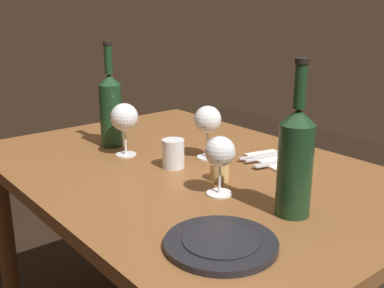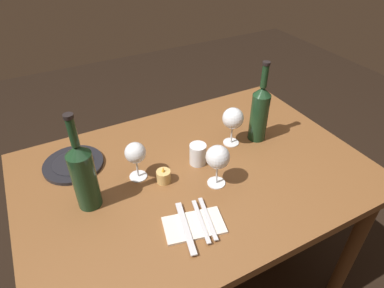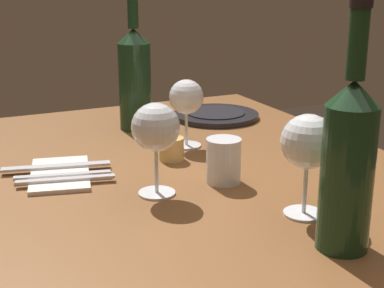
{
  "view_description": "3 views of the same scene",
  "coord_description": "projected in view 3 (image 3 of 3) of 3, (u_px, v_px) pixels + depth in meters",
  "views": [
    {
      "loc": [
        1.02,
        -0.82,
        1.21
      ],
      "look_at": [
        -0.05,
        0.05,
        0.79
      ],
      "focal_mm": 44.03,
      "sensor_mm": 36.0,
      "label": 1
    },
    {
      "loc": [
        0.46,
        0.84,
        1.58
      ],
      "look_at": [
        0.01,
        -0.01,
        0.86
      ],
      "focal_mm": 31.1,
      "sensor_mm": 36.0,
      "label": 2
    },
    {
      "loc": [
        -0.91,
        0.44,
        1.12
      ],
      "look_at": [
        -0.05,
        0.03,
        0.83
      ],
      "focal_mm": 53.47,
      "sensor_mm": 36.0,
      "label": 3
    }
  ],
  "objects": [
    {
      "name": "fork_outer",
      "position": [
        66.0,
        179.0,
        1.05
      ],
      "size": [
        0.05,
        0.18,
        0.0
      ],
      "color": "silver",
      "rests_on": "folded_napkin"
    },
    {
      "name": "wine_bottle",
      "position": [
        348.0,
        161.0,
        0.78
      ],
      "size": [
        0.07,
        0.07,
        0.35
      ],
      "color": "#19381E",
      "rests_on": "dining_table"
    },
    {
      "name": "fork_inner",
      "position": [
        63.0,
        175.0,
        1.08
      ],
      "size": [
        0.05,
        0.18,
        0.0
      ],
      "color": "silver",
      "rests_on": "folded_napkin"
    },
    {
      "name": "wine_glass_right",
      "position": [
        308.0,
        144.0,
        0.89
      ],
      "size": [
        0.09,
        0.09,
        0.17
      ],
      "color": "white",
      "rests_on": "dining_table"
    },
    {
      "name": "wine_bottle_second",
      "position": [
        135.0,
        76.0,
        1.39
      ],
      "size": [
        0.08,
        0.08,
        0.35
      ],
      "color": "#19381E",
      "rests_on": "dining_table"
    },
    {
      "name": "wine_glass_centre",
      "position": [
        156.0,
        129.0,
        0.98
      ],
      "size": [
        0.08,
        0.08,
        0.17
      ],
      "color": "white",
      "rests_on": "dining_table"
    },
    {
      "name": "dining_table",
      "position": [
        198.0,
        223.0,
        1.11
      ],
      "size": [
        1.3,
        0.9,
        0.74
      ],
      "color": "brown",
      "rests_on": "ground"
    },
    {
      "name": "folded_napkin",
      "position": [
        60.0,
        174.0,
        1.1
      ],
      "size": [
        0.21,
        0.15,
        0.01
      ],
      "color": "silver",
      "rests_on": "dining_table"
    },
    {
      "name": "votive_candle",
      "position": [
        170.0,
        150.0,
        1.19
      ],
      "size": [
        0.05,
        0.05,
        0.07
      ],
      "color": "#DBB266",
      "rests_on": "dining_table"
    },
    {
      "name": "water_tumbler",
      "position": [
        223.0,
        163.0,
        1.06
      ],
      "size": [
        0.07,
        0.07,
        0.08
      ],
      "color": "white",
      "rests_on": "dining_table"
    },
    {
      "name": "wine_glass_left",
      "position": [
        186.0,
        99.0,
        1.26
      ],
      "size": [
        0.08,
        0.08,
        0.15
      ],
      "color": "white",
      "rests_on": "dining_table"
    },
    {
      "name": "table_knife",
      "position": [
        56.0,
        166.0,
        1.12
      ],
      "size": [
        0.07,
        0.21,
        0.0
      ],
      "color": "silver",
      "rests_on": "folded_napkin"
    },
    {
      "name": "dinner_plate",
      "position": [
        216.0,
        115.0,
        1.53
      ],
      "size": [
        0.23,
        0.23,
        0.02
      ],
      "color": "black",
      "rests_on": "dining_table"
    }
  ]
}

